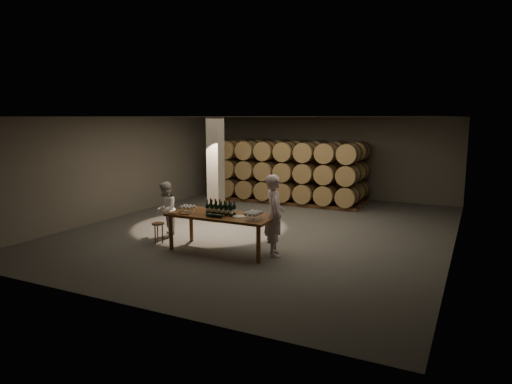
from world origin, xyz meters
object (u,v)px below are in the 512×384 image
at_px(notebook_near, 185,214).
at_px(stool, 158,227).
at_px(tasting_table, 222,219).
at_px(plate, 239,216).
at_px(bottle_cluster, 221,209).
at_px(person_man, 274,215).
at_px(person_woman, 165,210).

bearing_deg(notebook_near, stool, 148.17).
xyz_separation_m(tasting_table, plate, (0.49, -0.05, 0.11)).
relative_size(tasting_table, stool, 4.91).
relative_size(bottle_cluster, stool, 1.39).
bearing_deg(person_man, tasting_table, 69.21).
bearing_deg(bottle_cluster, tasting_table, 52.93).
xyz_separation_m(bottle_cluster, person_woman, (-2.01, 0.50, -0.28)).
height_order(plate, stool, plate).
bearing_deg(tasting_table, stool, -175.92).
distance_m(tasting_table, notebook_near, 0.90).
bearing_deg(person_woman, person_man, 61.42).
distance_m(bottle_cluster, notebook_near, 0.87).
bearing_deg(person_man, bottle_cluster, 70.02).
xyz_separation_m(stool, person_man, (3.07, 0.37, 0.52)).
xyz_separation_m(bottle_cluster, person_man, (1.28, 0.27, -0.07)).
bearing_deg(person_woman, tasting_table, 52.26).
distance_m(plate, stool, 2.35).
height_order(bottle_cluster, person_woman, person_woman).
xyz_separation_m(tasting_table, bottle_cluster, (-0.02, -0.02, 0.23)).
relative_size(tasting_table, plate, 8.64).
distance_m(bottle_cluster, person_man, 1.31).
xyz_separation_m(tasting_table, person_woman, (-2.03, 0.48, -0.05)).
distance_m(plate, person_man, 0.82).
distance_m(notebook_near, person_woman, 1.50).
height_order(bottle_cluster, notebook_near, bottle_cluster).
xyz_separation_m(bottle_cluster, stool, (-1.79, -0.11, -0.59)).
bearing_deg(plate, notebook_near, -165.96).
xyz_separation_m(bottle_cluster, notebook_near, (-0.79, -0.35, -0.11)).
distance_m(notebook_near, stool, 1.14).
relative_size(bottle_cluster, person_man, 0.39).
height_order(tasting_table, bottle_cluster, bottle_cluster).
distance_m(stool, person_woman, 0.72).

